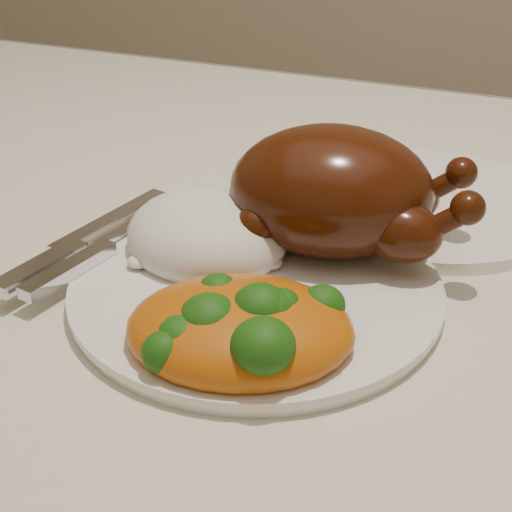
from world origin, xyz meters
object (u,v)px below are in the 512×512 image
at_px(roast_chicken, 337,192).
at_px(side_plate, 425,202).
at_px(dining_table, 222,353).
at_px(dinner_plate, 256,287).

bearing_deg(roast_chicken, side_plate, 55.73).
distance_m(side_plate, roast_chicken, 0.14).
relative_size(dining_table, side_plate, 6.77).
distance_m(dining_table, dinner_plate, 0.13).
bearing_deg(dinner_plate, dining_table, 137.33).
relative_size(dinner_plate, roast_chicken, 1.31).
height_order(dining_table, roast_chicken, roast_chicken).
height_order(side_plate, roast_chicken, roast_chicken).
xyz_separation_m(dinner_plate, roast_chicken, (0.03, 0.07, 0.05)).
bearing_deg(roast_chicken, dinner_plate, -129.84).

